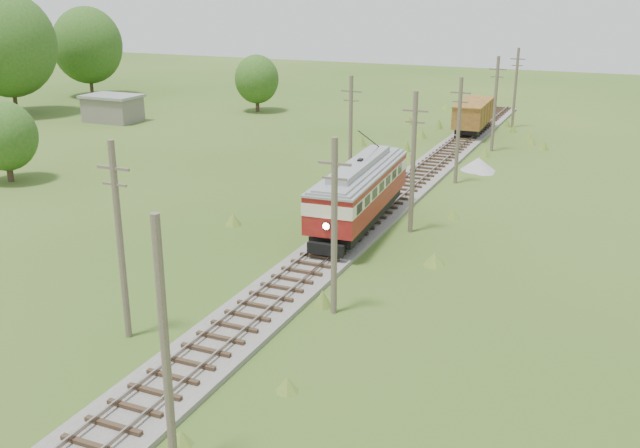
% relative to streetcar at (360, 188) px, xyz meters
% --- Properties ---
extents(railbed_main, '(3.60, 96.00, 0.57)m').
position_rel_streetcar_xyz_m(railbed_main, '(-0.00, 3.82, -2.58)').
color(railbed_main, '#605B54').
rests_on(railbed_main, ground).
extents(streetcar, '(3.98, 13.32, 6.04)m').
position_rel_streetcar_xyz_m(streetcar, '(0.00, 0.00, 0.00)').
color(streetcar, black).
rests_on(streetcar, ground).
extents(gondola, '(3.20, 9.05, 2.97)m').
position_rel_streetcar_xyz_m(gondola, '(-0.00, 33.93, -0.60)').
color(gondola, black).
rests_on(gondola, ground).
extents(gravel_pile, '(3.06, 3.25, 1.11)m').
position_rel_streetcar_xyz_m(gravel_pile, '(3.91, 18.60, -2.25)').
color(gravel_pile, gray).
rests_on(gravel_pile, ground).
extents(utility_pole_r_1, '(0.30, 0.30, 8.80)m').
position_rel_streetcar_xyz_m(utility_pole_r_1, '(3.10, -25.18, 1.63)').
color(utility_pole_r_1, brown).
rests_on(utility_pole_r_1, ground).
extents(utility_pole_r_2, '(1.60, 0.30, 8.60)m').
position_rel_streetcar_xyz_m(utility_pole_r_2, '(3.30, -12.18, 1.65)').
color(utility_pole_r_2, brown).
rests_on(utility_pole_r_2, ground).
extents(utility_pole_r_3, '(1.60, 0.30, 9.00)m').
position_rel_streetcar_xyz_m(utility_pole_r_3, '(3.20, 0.82, 1.86)').
color(utility_pole_r_3, brown).
rests_on(utility_pole_r_3, ground).
extents(utility_pole_r_4, '(1.60, 0.30, 8.40)m').
position_rel_streetcar_xyz_m(utility_pole_r_4, '(3.00, 13.82, 1.55)').
color(utility_pole_r_4, brown).
rests_on(utility_pole_r_4, ground).
extents(utility_pole_r_5, '(1.60, 0.30, 8.90)m').
position_rel_streetcar_xyz_m(utility_pole_r_5, '(3.40, 26.82, 1.81)').
color(utility_pole_r_5, brown).
rests_on(utility_pole_r_5, ground).
extents(utility_pole_r_6, '(1.60, 0.30, 8.70)m').
position_rel_streetcar_xyz_m(utility_pole_r_6, '(3.20, 39.82, 1.71)').
color(utility_pole_r_6, brown).
rests_on(utility_pole_r_6, ground).
extents(utility_pole_l_a, '(1.60, 0.30, 9.00)m').
position_rel_streetcar_xyz_m(utility_pole_l_a, '(-4.20, -18.18, 1.86)').
color(utility_pole_l_a, brown).
rests_on(utility_pole_l_a, ground).
extents(utility_pole_l_b, '(1.60, 0.30, 8.60)m').
position_rel_streetcar_xyz_m(utility_pole_l_b, '(-4.50, 9.82, 1.65)').
color(utility_pole_l_b, brown).
rests_on(utility_pole_l_b, ground).
extents(tree_left_4, '(11.34, 11.34, 14.61)m').
position_rel_streetcar_xyz_m(tree_left_4, '(-54.00, 23.82, 5.60)').
color(tree_left_4, '#38281C').
rests_on(tree_left_4, ground).
extents(tree_left_5, '(9.66, 9.66, 12.44)m').
position_rel_streetcar_xyz_m(tree_left_5, '(-56.00, 39.82, 4.36)').
color(tree_left_5, '#38281C').
rests_on(tree_left_5, ground).
extents(tree_mid_a, '(5.46, 5.46, 7.03)m').
position_rel_streetcar_xyz_m(tree_mid_a, '(-28.00, 37.82, 1.25)').
color(tree_mid_a, '#38281C').
rests_on(tree_mid_a, ground).
extents(tree_mid_c, '(5.04, 5.04, 6.49)m').
position_rel_streetcar_xyz_m(tree_mid_c, '(-30.00, -0.18, 0.94)').
color(tree_mid_c, '#38281C').
rests_on(tree_mid_c, ground).
extents(shed, '(6.40, 4.40, 3.10)m').
position_rel_streetcar_xyz_m(shed, '(-40.00, 24.82, -1.20)').
color(shed, slate).
rests_on(shed, ground).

